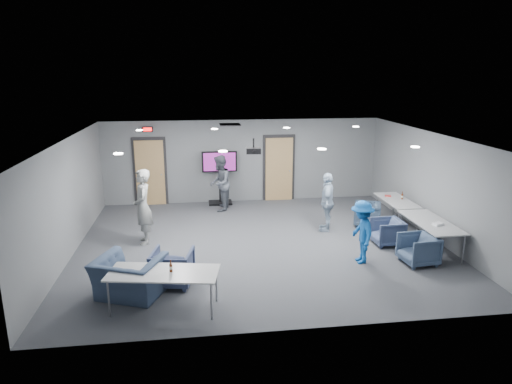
{
  "coord_description": "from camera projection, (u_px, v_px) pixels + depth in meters",
  "views": [
    {
      "loc": [
        -1.53,
        -10.67,
        4.21
      ],
      "look_at": [
        -0.03,
        0.56,
        1.2
      ],
      "focal_mm": 32.0,
      "sensor_mm": 36.0,
      "label": 1
    }
  ],
  "objects": [
    {
      "name": "person_d",
      "position": [
        362.0,
        232.0,
        10.21
      ],
      "size": [
        0.58,
        0.95,
        1.44
      ],
      "primitive_type": "imported",
      "rotation": [
        0.0,
        0.0,
        -1.62
      ],
      "color": "#18519D",
      "rests_on": "floor"
    },
    {
      "name": "person_c",
      "position": [
        327.0,
        202.0,
        12.28
      ],
      "size": [
        0.67,
        1.01,
        1.6
      ],
      "primitive_type": "imported",
      "rotation": [
        0.0,
        0.0,
        -1.89
      ],
      "color": "#9AAFC6",
      "rests_on": "floor"
    },
    {
      "name": "door_right",
      "position": [
        279.0,
        169.0,
        15.17
      ],
      "size": [
        1.06,
        0.17,
        2.24
      ],
      "color": "black",
      "rests_on": "wall_back"
    },
    {
      "name": "person_a",
      "position": [
        143.0,
        207.0,
        11.32
      ],
      "size": [
        0.55,
        0.75,
        1.89
      ],
      "primitive_type": "imported",
      "rotation": [
        0.0,
        0.0,
        -1.42
      ],
      "color": "gray",
      "rests_on": "floor"
    },
    {
      "name": "bottle_right",
      "position": [
        402.0,
        196.0,
        12.78
      ],
      "size": [
        0.06,
        0.06,
        0.22
      ],
      "color": "#5A260F",
      "rests_on": "table_right_a"
    },
    {
      "name": "ceiling",
      "position": [
        260.0,
        137.0,
        10.81
      ],
      "size": [
        9.0,
        9.0,
        0.0
      ],
      "primitive_type": "plane",
      "rotation": [
        3.14,
        0.0,
        0.0
      ],
      "color": "silver",
      "rests_on": "wall_back"
    },
    {
      "name": "exit_sign",
      "position": [
        148.0,
        129.0,
        14.25
      ],
      "size": [
        0.32,
        0.08,
        0.16
      ],
      "color": "black",
      "rests_on": "wall_back"
    },
    {
      "name": "bottle_front",
      "position": [
        171.0,
        267.0,
        8.15
      ],
      "size": [
        0.06,
        0.06,
        0.23
      ],
      "color": "#5A260F",
      "rests_on": "table_front_left"
    },
    {
      "name": "chair_right_c",
      "position": [
        418.0,
        249.0,
        10.22
      ],
      "size": [
        0.81,
        0.8,
        0.68
      ],
      "primitive_type": "imported",
      "rotation": [
        0.0,
        0.0,
        -1.47
      ],
      "color": "#3D4F6A",
      "rests_on": "floor"
    },
    {
      "name": "downlights",
      "position": [
        260.0,
        138.0,
        10.81
      ],
      "size": [
        6.18,
        3.78,
        0.02
      ],
      "color": "white",
      "rests_on": "ceiling"
    },
    {
      "name": "chair_front_a",
      "position": [
        172.0,
        267.0,
        9.22
      ],
      "size": [
        0.93,
        0.95,
        0.74
      ],
      "primitive_type": "imported",
      "rotation": [
        0.0,
        0.0,
        2.95
      ],
      "color": "#3A4465",
      "rests_on": "floor"
    },
    {
      "name": "wrapper",
      "position": [
        438.0,
        224.0,
        10.64
      ],
      "size": [
        0.28,
        0.24,
        0.05
      ],
      "primitive_type": "cube",
      "rotation": [
        0.0,
        0.0,
        0.38
      ],
      "color": "white",
      "rests_on": "table_right_b"
    },
    {
      "name": "chair_right_b",
      "position": [
        387.0,
        232.0,
        11.38
      ],
      "size": [
        0.72,
        0.7,
        0.65
      ],
      "primitive_type": "imported",
      "rotation": [
        0.0,
        0.0,
        -1.56
      ],
      "color": "#3C4867",
      "rests_on": "floor"
    },
    {
      "name": "chair_right_a",
      "position": [
        367.0,
        214.0,
        12.8
      ],
      "size": [
        0.92,
        0.91,
        0.65
      ],
      "primitive_type": "imported",
      "rotation": [
        0.0,
        0.0,
        -1.95
      ],
      "color": "#334459",
      "rests_on": "floor"
    },
    {
      "name": "tv_stand",
      "position": [
        220.0,
        174.0,
        14.74
      ],
      "size": [
        1.13,
        0.54,
        1.73
      ],
      "color": "black",
      "rests_on": "floor"
    },
    {
      "name": "snack_box",
      "position": [
        388.0,
        196.0,
        13.07
      ],
      "size": [
        0.19,
        0.16,
        0.04
      ],
      "primitive_type": "cube",
      "rotation": [
        0.0,
        0.0,
        -0.29
      ],
      "color": "#B4302D",
      "rests_on": "table_right_a"
    },
    {
      "name": "chair_front_b",
      "position": [
        129.0,
        277.0,
        8.73
      ],
      "size": [
        1.51,
        1.43,
        0.78
      ],
      "primitive_type": "imported",
      "rotation": [
        0.0,
        0.0,
        2.76
      ],
      "color": "#3C4C68",
      "rests_on": "floor"
    },
    {
      "name": "door_left",
      "position": [
        150.0,
        172.0,
        14.63
      ],
      "size": [
        1.06,
        0.17,
        2.24
      ],
      "color": "black",
      "rests_on": "wall_back"
    },
    {
      "name": "projector",
      "position": [
        254.0,
        150.0,
        10.74
      ],
      "size": [
        0.37,
        0.35,
        0.36
      ],
      "rotation": [
        0.0,
        0.0,
        -0.11
      ],
      "color": "black",
      "rests_on": "ceiling"
    },
    {
      "name": "floor",
      "position": [
        260.0,
        244.0,
        11.5
      ],
      "size": [
        9.0,
        9.0,
        0.0
      ],
      "primitive_type": "plane",
      "color": "#3D4146",
      "rests_on": "ground"
    },
    {
      "name": "table_right_a",
      "position": [
        397.0,
        202.0,
        12.73
      ],
      "size": [
        0.71,
        1.69,
        0.73
      ],
      "rotation": [
        0.0,
        0.0,
        1.57
      ],
      "color": "#B1B3B5",
      "rests_on": "floor"
    },
    {
      "name": "table_front_left",
      "position": [
        163.0,
        274.0,
        8.17
      ],
      "size": [
        2.08,
        1.16,
        0.73
      ],
      "rotation": [
        0.0,
        0.0,
        -0.18
      ],
      "color": "#B1B3B5",
      "rests_on": "floor"
    },
    {
      "name": "wall_front",
      "position": [
        295.0,
        255.0,
        7.32
      ],
      "size": [
        9.0,
        0.02,
        2.7
      ],
      "primitive_type": "cube",
      "color": "slate",
      "rests_on": "floor"
    },
    {
      "name": "hvac_diffuser",
      "position": [
        230.0,
        125.0,
        13.43
      ],
      "size": [
        0.6,
        0.6,
        0.03
      ],
      "primitive_type": "cube",
      "color": "black",
      "rests_on": "ceiling"
    },
    {
      "name": "wall_right",
      "position": [
        433.0,
        186.0,
        11.73
      ],
      "size": [
        0.02,
        8.0,
        2.7
      ],
      "primitive_type": "cube",
      "color": "slate",
      "rests_on": "floor"
    },
    {
      "name": "wall_left",
      "position": [
        68.0,
        198.0,
        10.57
      ],
      "size": [
        0.02,
        8.0,
        2.7
      ],
      "primitive_type": "cube",
      "color": "slate",
      "rests_on": "floor"
    },
    {
      "name": "table_right_b",
      "position": [
        431.0,
        223.0,
        10.91
      ],
      "size": [
        0.81,
        1.96,
        0.73
      ],
      "rotation": [
        0.0,
        0.0,
        1.57
      ],
      "color": "#B1B3B5",
      "rests_on": "floor"
    },
    {
      "name": "person_b",
      "position": [
        220.0,
        183.0,
        14.04
      ],
      "size": [
        0.83,
        0.97,
        1.74
      ],
      "primitive_type": "imported",
      "rotation": [
        0.0,
        0.0,
        -1.79
      ],
      "color": "#525863",
      "rests_on": "floor"
    },
    {
      "name": "wall_back",
      "position": [
        243.0,
        161.0,
        14.98
      ],
      "size": [
        9.0,
        0.02,
        2.7
      ],
      "primitive_type": "cube",
      "color": "slate",
      "rests_on": "floor"
    }
  ]
}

